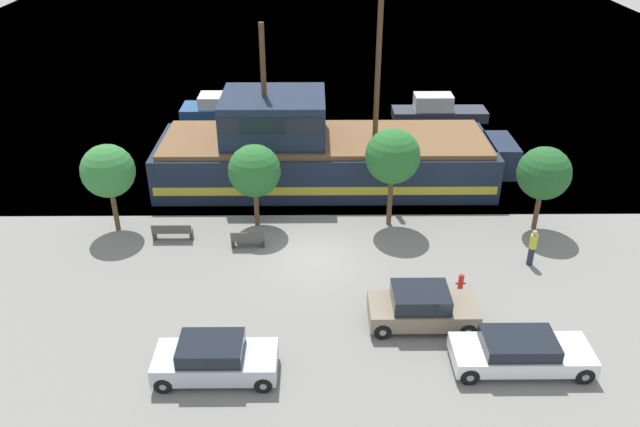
% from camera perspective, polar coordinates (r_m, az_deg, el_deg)
% --- Properties ---
extents(ground_plane, '(160.00, 160.00, 0.00)m').
position_cam_1_polar(ground_plane, '(28.16, -0.59, -4.11)').
color(ground_plane, gray).
extents(water_surface, '(80.00, 80.00, 0.00)m').
position_cam_1_polar(water_surface, '(69.33, -0.56, 16.12)').
color(water_surface, slate).
rests_on(water_surface, ground).
extents(pirate_ship, '(19.40, 5.72, 9.84)m').
position_cam_1_polar(pirate_ship, '(34.24, -0.15, 5.61)').
color(pirate_ship, '#192338').
rests_on(pirate_ship, water_surface).
extents(moored_boat_dockside, '(6.51, 1.98, 1.77)m').
position_cam_1_polar(moored_boat_dockside, '(44.82, 10.68, 9.26)').
color(moored_boat_dockside, '#2D333D').
rests_on(moored_boat_dockside, water_surface).
extents(moored_boat_outer, '(5.66, 2.43, 1.65)m').
position_cam_1_polar(moored_boat_outer, '(44.98, -9.03, 9.43)').
color(moored_boat_outer, navy).
rests_on(moored_boat_outer, water_surface).
extents(parked_car_curb_front, '(4.82, 1.88, 1.29)m').
position_cam_1_polar(parked_car_curb_front, '(23.26, 17.86, -11.96)').
color(parked_car_curb_front, white).
rests_on(parked_car_curb_front, ground_plane).
extents(parked_car_curb_mid, '(4.19, 1.83, 1.46)m').
position_cam_1_polar(parked_car_curb_mid, '(22.12, -9.60, -12.98)').
color(parked_car_curb_mid, '#B7BCC6').
rests_on(parked_car_curb_mid, ground_plane).
extents(parked_car_curb_rear, '(4.10, 1.95, 1.54)m').
position_cam_1_polar(parked_car_curb_rear, '(24.28, 9.29, -8.48)').
color(parked_car_curb_rear, '#7F705B').
rests_on(parked_car_curb_rear, ground_plane).
extents(fire_hydrant, '(0.42, 0.25, 0.76)m').
position_cam_1_polar(fire_hydrant, '(26.60, 12.76, -6.07)').
color(fire_hydrant, red).
rests_on(fire_hydrant, ground_plane).
extents(bench_promenade_east, '(1.51, 0.45, 0.85)m').
position_cam_1_polar(bench_promenade_east, '(28.92, -6.64, -2.36)').
color(bench_promenade_east, '#4C4742').
rests_on(bench_promenade_east, ground_plane).
extents(bench_promenade_west, '(1.87, 0.45, 0.85)m').
position_cam_1_polar(bench_promenade_west, '(30.12, -13.36, -1.61)').
color(bench_promenade_west, '#4C4742').
rests_on(bench_promenade_west, ground_plane).
extents(pedestrian_walking_near, '(0.32, 0.32, 1.74)m').
position_cam_1_polar(pedestrian_walking_near, '(28.82, 18.84, -2.94)').
color(pedestrian_walking_near, '#232838').
rests_on(pedestrian_walking_near, ground_plane).
extents(tree_row_east, '(2.50, 2.50, 4.38)m').
position_cam_1_polar(tree_row_east, '(30.55, -18.82, 3.69)').
color(tree_row_east, brown).
rests_on(tree_row_east, ground_plane).
extents(tree_row_mideast, '(2.50, 2.50, 4.18)m').
position_cam_1_polar(tree_row_mideast, '(29.57, -6.01, 3.89)').
color(tree_row_mideast, brown).
rests_on(tree_row_mideast, ground_plane).
extents(tree_row_midwest, '(2.61, 2.61, 4.94)m').
position_cam_1_polar(tree_row_midwest, '(29.41, 6.65, 5.20)').
color(tree_row_midwest, brown).
rests_on(tree_row_midwest, ground_plane).
extents(tree_row_west, '(2.50, 2.50, 4.22)m').
position_cam_1_polar(tree_row_west, '(30.88, 19.79, 3.47)').
color(tree_row_west, brown).
rests_on(tree_row_west, ground_plane).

